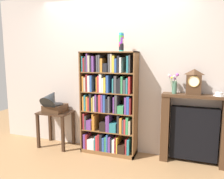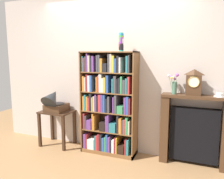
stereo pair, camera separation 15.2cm
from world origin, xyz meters
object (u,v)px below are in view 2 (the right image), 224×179
object	(u,v)px
mantel_clock	(194,82)
side_table_left	(57,120)
flower_vase	(174,85)
teacup_with_saucer	(219,95)
cup_stack	(121,42)
fireplace_mantel	(194,131)
gramophone	(54,101)
bookshelf	(108,106)

from	to	relation	value
mantel_clock	side_table_left	bearing A→B (deg)	-177.57
flower_vase	teacup_with_saucer	size ratio (longest dim) A/B	2.04
cup_stack	fireplace_mantel	world-z (taller)	cup_stack
cup_stack	side_table_left	world-z (taller)	cup_stack
gramophone	fireplace_mantel	size ratio (longest dim) A/B	0.46
fireplace_mantel	cup_stack	bearing A→B (deg)	-176.00
bookshelf	gramophone	world-z (taller)	bookshelf
fireplace_mantel	bookshelf	bearing A→B (deg)	-176.63
cup_stack	mantel_clock	xyz separation A→B (m)	(1.06, 0.06, -0.57)
side_table_left	mantel_clock	distance (m)	2.38
side_table_left	fireplace_mantel	bearing A→B (deg)	2.89
bookshelf	mantel_clock	bearing A→B (deg)	2.58
mantel_clock	teacup_with_saucer	size ratio (longest dim) A/B	2.49
side_table_left	teacup_with_saucer	distance (m)	2.66
fireplace_mantel	flower_vase	xyz separation A→B (m)	(-0.31, -0.01, 0.67)
flower_vase	bookshelf	bearing A→B (deg)	-176.45
fireplace_mantel	teacup_with_saucer	world-z (taller)	teacup_with_saucer
side_table_left	flower_vase	bearing A→B (deg)	2.91
side_table_left	teacup_with_saucer	world-z (taller)	teacup_with_saucer
cup_stack	flower_vase	world-z (taller)	cup_stack
flower_vase	cup_stack	bearing A→B (deg)	-175.52
cup_stack	gramophone	size ratio (longest dim) A/B	0.59
gramophone	teacup_with_saucer	world-z (taller)	teacup_with_saucer
gramophone	flower_vase	world-z (taller)	flower_vase
bookshelf	side_table_left	distance (m)	1.02
gramophone	mantel_clock	bearing A→B (deg)	4.08
gramophone	fireplace_mantel	distance (m)	2.32
cup_stack	teacup_with_saucer	xyz separation A→B (m)	(1.40, 0.06, -0.73)
cup_stack	gramophone	bearing A→B (deg)	-175.02
cup_stack	flower_vase	xyz separation A→B (m)	(0.80, 0.06, -0.62)
bookshelf	cup_stack	xyz separation A→B (m)	(0.22, 0.00, 1.01)
flower_vase	teacup_with_saucer	bearing A→B (deg)	-0.22
mantel_clock	flower_vase	xyz separation A→B (m)	(-0.27, 0.01, -0.05)
mantel_clock	teacup_with_saucer	world-z (taller)	mantel_clock
bookshelf	gramophone	bearing A→B (deg)	-173.95
cup_stack	side_table_left	size ratio (longest dim) A/B	0.45
cup_stack	side_table_left	bearing A→B (deg)	-178.16
gramophone	teacup_with_saucer	xyz separation A→B (m)	(2.58, 0.16, 0.26)
cup_stack	mantel_clock	world-z (taller)	cup_stack
teacup_with_saucer	mantel_clock	bearing A→B (deg)	-179.52
mantel_clock	flower_vase	distance (m)	0.27
side_table_left	fireplace_mantel	xyz separation A→B (m)	(2.29, 0.12, 0.05)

